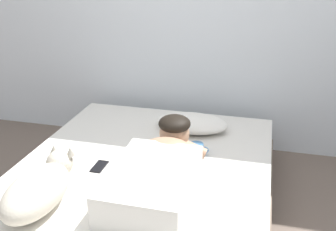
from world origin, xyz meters
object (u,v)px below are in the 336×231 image
at_px(bed, 139,197).
at_px(coffee_cup, 197,149).
at_px(person_lying, 159,168).
at_px(dog, 40,188).
at_px(pillow, 192,123).
at_px(cell_phone, 99,166).

bearing_deg(bed, coffee_cup, 46.81).
relative_size(bed, person_lying, 2.24).
bearing_deg(dog, person_lying, 31.80).
xyz_separation_m(pillow, cell_phone, (-0.44, -0.66, -0.05)).
xyz_separation_m(person_lying, dog, (-0.53, -0.33, -0.00)).
bearing_deg(cell_phone, dog, -106.70).
relative_size(bed, pillow, 3.97).
bearing_deg(coffee_cup, pillow, 106.05).
bearing_deg(pillow, coffee_cup, -73.95).
xyz_separation_m(person_lying, cell_phone, (-0.40, 0.10, -0.10)).
height_order(person_lying, cell_phone, person_lying).
distance_m(pillow, cell_phone, 0.80).
bearing_deg(bed, dog, -131.59).
bearing_deg(person_lying, bed, 147.58).
height_order(pillow, dog, dog).
relative_size(pillow, coffee_cup, 4.16).
height_order(pillow, cell_phone, pillow).
xyz_separation_m(bed, pillow, (0.19, 0.67, 0.22)).
height_order(pillow, coffee_cup, pillow).
relative_size(bed, cell_phone, 14.73).
bearing_deg(dog, cell_phone, 73.30).
xyz_separation_m(bed, dog, (-0.38, -0.43, 0.27)).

